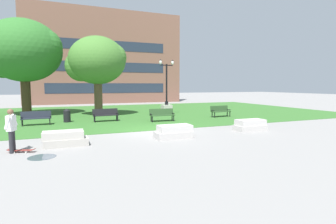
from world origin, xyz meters
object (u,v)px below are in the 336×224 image
(concrete_block_center, at_px, (65,139))
(park_bench_far_right, at_px, (162,114))
(concrete_block_left, at_px, (174,132))
(park_bench_near_left, at_px, (220,110))
(concrete_block_right, at_px, (250,125))
(park_bench_far_left, at_px, (106,114))
(person_skateboarder, at_px, (11,128))
(park_bench_near_right, at_px, (36,117))
(skateboard, at_px, (21,150))
(lamp_post_right, at_px, (167,104))
(trash_bin, at_px, (67,115))

(concrete_block_center, height_order, park_bench_far_right, park_bench_far_right)
(concrete_block_left, relative_size, park_bench_near_left, 0.97)
(concrete_block_right, xyz_separation_m, park_bench_far_left, (-7.15, 6.95, 0.23))
(person_skateboarder, xyz_separation_m, park_bench_near_right, (0.22, 7.43, -0.43))
(concrete_block_right, height_order, skateboard, concrete_block_right)
(person_skateboarder, relative_size, park_bench_near_left, 0.92)
(park_bench_far_left, relative_size, park_bench_far_right, 1.00)
(park_bench_near_left, distance_m, park_bench_far_right, 5.48)
(skateboard, bearing_deg, person_skateboarder, 167.31)
(park_bench_near_left, bearing_deg, concrete_block_center, -152.33)
(concrete_block_right, relative_size, skateboard, 1.75)
(person_skateboarder, distance_m, park_bench_far_left, 8.91)
(lamp_post_right, bearing_deg, concrete_block_right, -79.63)
(skateboard, bearing_deg, park_bench_far_right, 36.91)
(park_bench_far_right, bearing_deg, lamp_post_right, 63.50)
(concrete_block_left, distance_m, park_bench_near_left, 9.52)
(lamp_post_right, distance_m, trash_bin, 8.24)
(lamp_post_right, bearing_deg, person_skateboarder, -136.85)
(park_bench_near_right, bearing_deg, lamp_post_right, 12.08)
(concrete_block_right, xyz_separation_m, lamp_post_right, (-1.64, 8.95, 0.69))
(park_bench_far_left, bearing_deg, concrete_block_center, -111.72)
(park_bench_near_left, xyz_separation_m, lamp_post_right, (-3.67, 2.75, 0.46))
(park_bench_near_left, xyz_separation_m, park_bench_near_right, (-13.65, 0.61, 0.00))
(concrete_block_center, xyz_separation_m, park_bench_near_right, (-1.67, 6.89, 0.23))
(skateboard, bearing_deg, lamp_post_right, 44.21)
(concrete_block_left, height_order, lamp_post_right, lamp_post_right)
(concrete_block_left, bearing_deg, park_bench_near_right, 133.28)
(park_bench_near_right, distance_m, trash_bin, 2.02)
(person_skateboarder, distance_m, skateboard, 0.93)
(trash_bin, bearing_deg, concrete_block_center, -91.57)
(concrete_block_right, bearing_deg, trash_bin, 142.23)
(concrete_block_left, relative_size, trash_bin, 1.87)
(concrete_block_left, height_order, park_bench_near_left, park_bench_near_left)
(concrete_block_right, xyz_separation_m, person_skateboarder, (-11.84, -0.61, 0.66))
(skateboard, relative_size, lamp_post_right, 0.22)
(park_bench_near_right, distance_m, lamp_post_right, 10.22)
(park_bench_near_left, distance_m, trash_bin, 11.85)
(lamp_post_right, bearing_deg, park_bench_near_left, -36.82)
(concrete_block_left, bearing_deg, park_bench_far_right, 75.11)
(skateboard, height_order, park_bench_near_left, park_bench_near_left)
(concrete_block_left, relative_size, skateboard, 1.75)
(lamp_post_right, xyz_separation_m, trash_bin, (-8.10, -1.41, -0.50))
(concrete_block_center, relative_size, lamp_post_right, 0.38)
(person_skateboarder, bearing_deg, lamp_post_right, 43.15)
(person_skateboarder, bearing_deg, trash_bin, 75.55)
(lamp_post_right, bearing_deg, park_bench_near_right, -167.92)
(concrete_block_left, xyz_separation_m, park_bench_near_right, (-6.70, 7.12, 0.23))
(skateboard, xyz_separation_m, trash_bin, (1.80, 8.23, 0.42))
(concrete_block_center, bearing_deg, park_bench_far_left, 68.28)
(park_bench_far_right, bearing_deg, concrete_block_right, -58.07)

